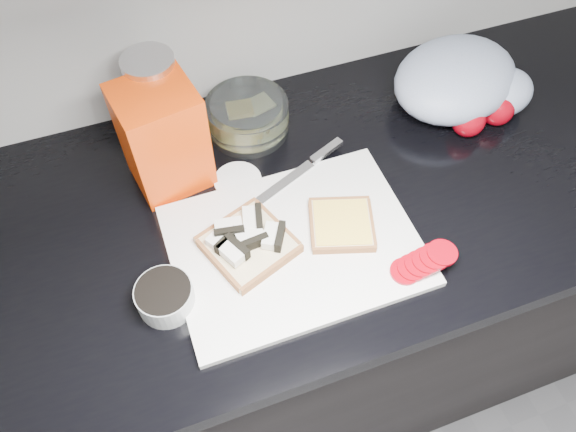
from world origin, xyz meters
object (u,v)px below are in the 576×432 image
Objects in this scene: glass_bowl at (247,117)px; bread_bag at (163,138)px; steel_canister at (159,107)px; cutting_board at (294,245)px.

bread_bag is at bearing -158.53° from glass_bowl.
glass_bowl is 0.17m from steel_canister.
steel_canister reaches higher than bread_bag.
bread_bag is 0.95× the size of steel_canister.
steel_canister is (-0.16, 0.00, 0.07)m from glass_bowl.
bread_bag is (-0.16, -0.06, 0.07)m from glass_bowl.
cutting_board is 2.56× the size of glass_bowl.
steel_canister reaches higher than glass_bowl.
cutting_board is at bearing -92.13° from glass_bowl.
glass_bowl is (0.01, 0.28, 0.03)m from cutting_board.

